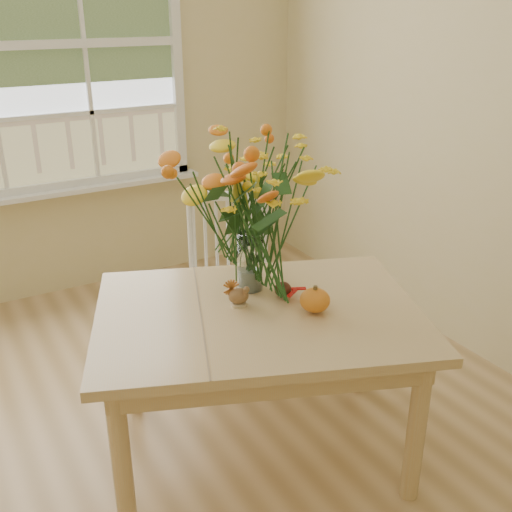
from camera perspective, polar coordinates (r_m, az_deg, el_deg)
dining_table at (r=2.37m, az=0.25°, el=-7.10°), size 1.49×1.29×0.67m
windsor_chair at (r=3.00m, az=-2.66°, el=-1.94°), size 0.56×0.55×0.90m
flower_vase at (r=2.37m, az=-0.60°, el=4.70°), size 0.50×0.50×0.59m
pumpkin at (r=2.30m, az=5.62°, el=-4.31°), size 0.12×0.12×0.09m
turkey_figurine at (r=2.35m, az=-1.67°, el=-3.83°), size 0.10×0.08×0.10m
dark_gourd at (r=2.42m, az=2.57°, el=-3.26°), size 0.12×0.07×0.06m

